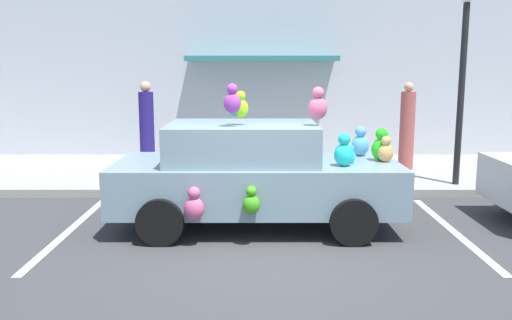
{
  "coord_description": "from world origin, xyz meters",
  "views": [
    {
      "loc": [
        -0.11,
        -6.66,
        2.37
      ],
      "look_at": [
        -0.1,
        1.85,
        0.9
      ],
      "focal_mm": 38.19,
      "sensor_mm": 36.0,
      "label": 1
    }
  ],
  "objects": [
    {
      "name": "parking_stripe_front",
      "position": [
        2.76,
        1.0,
        0.0
      ],
      "size": [
        0.12,
        3.6,
        0.01
      ],
      "primitive_type": "cube",
      "color": "silver",
      "rests_on": "ground"
    },
    {
      "name": "parking_stripe_rear",
      "position": [
        -2.85,
        1.0,
        0.0
      ],
      "size": [
        0.12,
        3.6,
        0.01
      ],
      "primitive_type": "cube",
      "color": "silver",
      "rests_on": "ground"
    },
    {
      "name": "pedestrian_near_shopfront",
      "position": [
        3.16,
        5.06,
        1.03
      ],
      "size": [
        0.32,
        0.32,
        1.88
      ],
      "color": "#A8504C",
      "rests_on": "sidewalk"
    },
    {
      "name": "plush_covered_car",
      "position": [
        -0.13,
        1.25,
        0.8
      ],
      "size": [
        4.16,
        2.1,
        2.14
      ],
      "color": "gray",
      "rests_on": "ground"
    },
    {
      "name": "sidewalk",
      "position": [
        0.0,
        5.0,
        0.07
      ],
      "size": [
        24.0,
        4.0,
        0.15
      ],
      "primitive_type": "cube",
      "color": "gray",
      "rests_on": "ground"
    },
    {
      "name": "storefront_building",
      "position": [
        0.0,
        7.14,
        3.19
      ],
      "size": [
        24.0,
        1.25,
        6.4
      ],
      "color": "#B2B7C1",
      "rests_on": "ground"
    },
    {
      "name": "teddy_bear_on_sidewalk",
      "position": [
        0.8,
        3.97,
        0.43
      ],
      "size": [
        0.32,
        0.26,
        0.61
      ],
      "color": "beige",
      "rests_on": "sidewalk"
    },
    {
      "name": "street_lamp_post",
      "position": [
        3.7,
        3.5,
        2.39
      ],
      "size": [
        0.28,
        0.28,
        3.63
      ],
      "color": "black",
      "rests_on": "sidewalk"
    },
    {
      "name": "ground_plane",
      "position": [
        0.0,
        0.0,
        0.0
      ],
      "size": [
        60.0,
        60.0,
        0.0
      ],
      "primitive_type": "plane",
      "color": "#38383A"
    },
    {
      "name": "pedestrian_walking_past",
      "position": [
        -2.55,
        5.38,
        1.04
      ],
      "size": [
        0.33,
        0.33,
        1.89
      ],
      "color": "navy",
      "rests_on": "sidewalk"
    }
  ]
}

